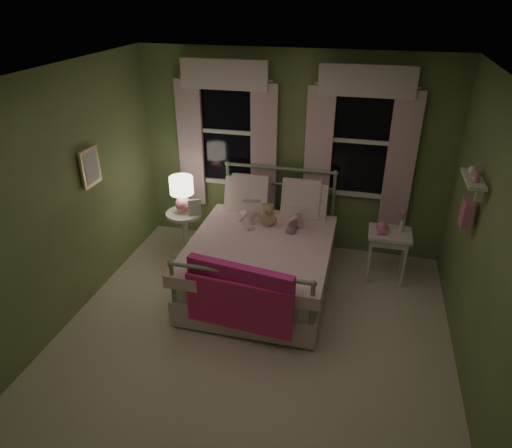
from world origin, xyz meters
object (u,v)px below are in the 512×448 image
(nightstand_right, at_px, (389,239))
(child_right, at_px, (294,205))
(child_left, at_px, (249,196))
(nightstand_left, at_px, (185,228))
(table_lamp, at_px, (182,191))
(bed, at_px, (263,256))
(teddy_bear, at_px, (268,216))

(nightstand_right, bearing_deg, child_right, -177.25)
(child_right, relative_size, nightstand_right, 1.04)
(child_left, bearing_deg, nightstand_left, -12.30)
(child_left, bearing_deg, child_right, 164.67)
(child_left, relative_size, nightstand_right, 1.19)
(nightstand_left, xyz_separation_m, table_lamp, (0.00, -0.00, 0.54))
(bed, bearing_deg, nightstand_right, 18.38)
(nightstand_left, height_order, nightstand_right, same)
(nightstand_left, bearing_deg, nightstand_right, 2.25)
(nightstand_left, distance_m, table_lamp, 0.54)
(bed, relative_size, nightstand_left, 3.13)
(table_lamp, distance_m, nightstand_right, 2.61)
(bed, height_order, teddy_bear, bed)
(bed, height_order, child_left, child_left)
(bed, bearing_deg, nightstand_left, 161.74)
(nightstand_left, height_order, table_lamp, table_lamp)
(child_left, xyz_separation_m, table_lamp, (-0.86, -0.05, 0.00))
(child_right, xyz_separation_m, teddy_bear, (-0.28, -0.16, -0.11))
(teddy_bear, relative_size, nightstand_left, 0.47)
(child_right, bearing_deg, teddy_bear, 29.58)
(child_right, bearing_deg, nightstand_right, -177.16)
(child_right, bearing_deg, table_lamp, 1.92)
(child_left, relative_size, nightstand_left, 1.17)
(nightstand_right, bearing_deg, child_left, -178.15)
(child_right, height_order, table_lamp, child_right)
(child_left, distance_m, table_lamp, 0.86)
(child_left, relative_size, table_lamp, 1.63)
(bed, height_order, table_lamp, bed)
(child_left, bearing_deg, bed, 108.27)
(teddy_bear, xyz_separation_m, nightstand_right, (1.44, 0.21, -0.24))
(child_left, height_order, table_lamp, child_left)
(nightstand_left, xyz_separation_m, nightstand_right, (2.57, 0.10, 0.13))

